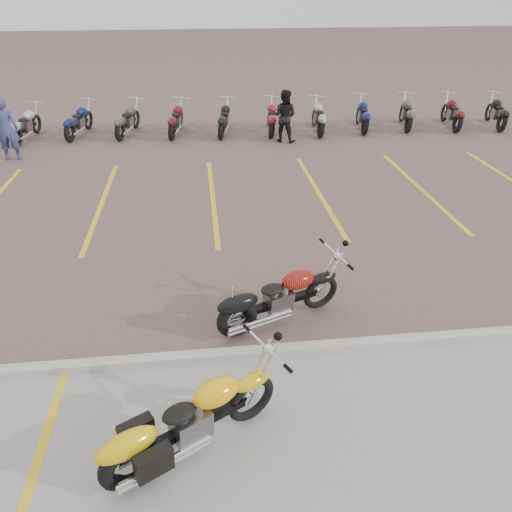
{
  "coord_description": "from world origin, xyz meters",
  "views": [
    {
      "loc": [
        -0.28,
        -7.59,
        4.83
      ],
      "look_at": [
        0.57,
        -0.38,
        0.75
      ],
      "focal_mm": 35.0,
      "sensor_mm": 36.0,
      "label": 1
    }
  ],
  "objects_px": {
    "yellow_cruiser": "(188,423)",
    "person_a": "(6,129)",
    "person_b": "(284,116)",
    "flame_cruiser": "(276,299)"
  },
  "relations": [
    {
      "from": "yellow_cruiser",
      "to": "flame_cruiser",
      "type": "relative_size",
      "value": 0.98
    },
    {
      "from": "person_a",
      "to": "yellow_cruiser",
      "type": "bearing_deg",
      "value": 107.47
    },
    {
      "from": "yellow_cruiser",
      "to": "person_a",
      "type": "height_order",
      "value": "person_a"
    },
    {
      "from": "person_a",
      "to": "person_b",
      "type": "height_order",
      "value": "person_a"
    },
    {
      "from": "person_b",
      "to": "yellow_cruiser",
      "type": "bearing_deg",
      "value": 102.4
    },
    {
      "from": "yellow_cruiser",
      "to": "person_b",
      "type": "bearing_deg",
      "value": 46.44
    },
    {
      "from": "flame_cruiser",
      "to": "person_a",
      "type": "xyz_separation_m",
      "value": [
        -6.65,
        8.96,
        0.48
      ]
    },
    {
      "from": "flame_cruiser",
      "to": "person_a",
      "type": "height_order",
      "value": "person_a"
    },
    {
      "from": "person_a",
      "to": "person_b",
      "type": "bearing_deg",
      "value": 178.48
    },
    {
      "from": "yellow_cruiser",
      "to": "person_b",
      "type": "xyz_separation_m",
      "value": [
        3.14,
        12.21,
        0.38
      ]
    }
  ]
}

